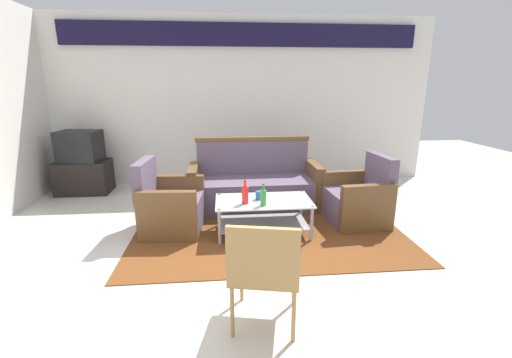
{
  "coord_description": "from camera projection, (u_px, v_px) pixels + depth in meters",
  "views": [
    {
      "loc": [
        -0.36,
        -3.0,
        1.71
      ],
      "look_at": [
        -0.0,
        0.78,
        0.65
      ],
      "focal_mm": 24.08,
      "sensor_mm": 36.0,
      "label": 1
    }
  ],
  "objects": [
    {
      "name": "armchair_left",
      "position": [
        170.0,
        207.0,
        4.09
      ],
      "size": [
        0.75,
        0.81,
        0.85
      ],
      "rotation": [
        0.0,
        0.0,
        -1.65
      ],
      "color": "#5B4C60",
      "rests_on": "rug"
    },
    {
      "name": "tv_stand",
      "position": [
        84.0,
        177.0,
        5.51
      ],
      "size": [
        0.8,
        0.5,
        0.52
      ],
      "primitive_type": "cube",
      "color": "black",
      "rests_on": "ground"
    },
    {
      "name": "wicker_chair",
      "position": [
        264.0,
        266.0,
        2.36
      ],
      "size": [
        0.57,
        0.57,
        0.84
      ],
      "rotation": [
        0.0,
        0.0,
        -0.21
      ],
      "color": "#AD844C",
      "rests_on": "ground"
    },
    {
      "name": "cup",
      "position": [
        259.0,
        195.0,
        3.97
      ],
      "size": [
        0.08,
        0.08,
        0.1
      ],
      "primitive_type": "cylinder",
      "color": "#2659A5",
      "rests_on": "coffee_table"
    },
    {
      "name": "wall_back",
      "position": [
        244.0,
        97.0,
        5.9
      ],
      "size": [
        6.52,
        0.19,
        2.8
      ],
      "color": "silver",
      "rests_on": "ground"
    },
    {
      "name": "ground_plane",
      "position": [
        264.0,
        264.0,
        3.37
      ],
      "size": [
        14.0,
        14.0,
        0.0
      ],
      "primitive_type": "plane",
      "color": "beige"
    },
    {
      "name": "armchair_right",
      "position": [
        358.0,
        200.0,
        4.33
      ],
      "size": [
        0.75,
        0.81,
        0.85
      ],
      "rotation": [
        0.0,
        0.0,
        1.65
      ],
      "color": "#5B4C60",
      "rests_on": "rug"
    },
    {
      "name": "bottle_green",
      "position": [
        263.0,
        197.0,
        3.76
      ],
      "size": [
        0.07,
        0.07,
        0.25
      ],
      "color": "#2D8C38",
      "rests_on": "coffee_table"
    },
    {
      "name": "couch",
      "position": [
        255.0,
        186.0,
        4.85
      ],
      "size": [
        1.81,
        0.76,
        0.96
      ],
      "rotation": [
        0.0,
        0.0,
        3.16
      ],
      "color": "#5B4C60",
      "rests_on": "rug"
    },
    {
      "name": "coffee_table",
      "position": [
        263.0,
        212.0,
        3.99
      ],
      "size": [
        1.1,
        0.6,
        0.4
      ],
      "color": "silver",
      "rests_on": "rug"
    },
    {
      "name": "bottle_red",
      "position": [
        245.0,
        195.0,
        3.82
      ],
      "size": [
        0.07,
        0.07,
        0.28
      ],
      "color": "red",
      "rests_on": "coffee_table"
    },
    {
      "name": "rug",
      "position": [
        267.0,
        227.0,
        4.22
      ],
      "size": [
        3.15,
        2.28,
        0.01
      ],
      "primitive_type": "cube",
      "color": "brown",
      "rests_on": "ground"
    },
    {
      "name": "television",
      "position": [
        80.0,
        146.0,
        5.38
      ],
      "size": [
        0.65,
        0.51,
        0.48
      ],
      "rotation": [
        0.0,
        0.0,
        3.03
      ],
      "color": "black",
      "rests_on": "tv_stand"
    }
  ]
}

